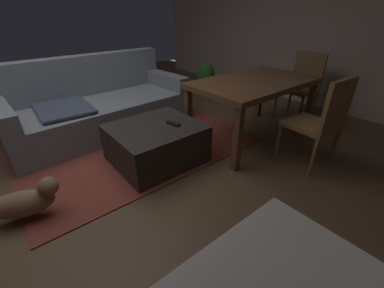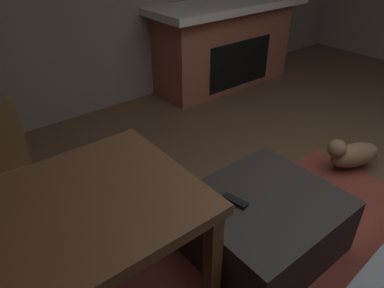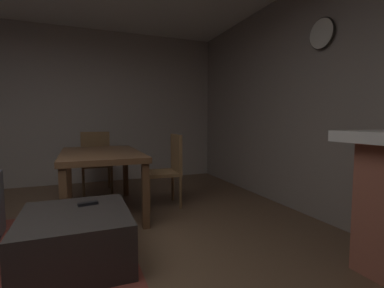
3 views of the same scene
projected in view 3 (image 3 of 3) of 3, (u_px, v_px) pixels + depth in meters
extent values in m
cube|color=#B2A59B|center=(43.00, 106.00, 4.73)|extent=(0.12, 6.57, 2.70)
cube|color=#2D2826|center=(76.00, 238.00, 2.17)|extent=(0.88, 0.79, 0.41)
cube|color=black|center=(88.00, 204.00, 2.34)|extent=(0.08, 0.17, 0.02)
cube|color=brown|center=(101.00, 154.00, 3.35)|extent=(1.49, 0.89, 0.06)
cube|color=brown|center=(64.00, 204.00, 2.60)|extent=(0.07, 0.07, 0.68)
cube|color=brown|center=(69.00, 177.00, 3.87)|extent=(0.07, 0.07, 0.68)
cube|color=brown|center=(146.00, 196.00, 2.88)|extent=(0.07, 0.07, 0.68)
cube|color=brown|center=(125.00, 173.00, 4.15)|extent=(0.07, 0.07, 0.68)
cube|color=brown|center=(161.00, 173.00, 3.64)|extent=(0.46, 0.46, 0.04)
cube|color=brown|center=(176.00, 153.00, 3.69)|extent=(0.44, 0.06, 0.48)
cylinder|color=brown|center=(149.00, 195.00, 3.41)|extent=(0.04, 0.04, 0.41)
cylinder|color=brown|center=(144.00, 188.00, 3.79)|extent=(0.04, 0.04, 0.41)
cylinder|color=brown|center=(181.00, 193.00, 3.54)|extent=(0.04, 0.04, 0.41)
cylinder|color=brown|center=(173.00, 186.00, 3.92)|extent=(0.04, 0.04, 0.41)
cube|color=brown|center=(97.00, 165.00, 4.34)|extent=(0.44, 0.44, 0.04)
cube|color=brown|center=(95.00, 147.00, 4.50)|extent=(0.04, 0.44, 0.48)
cylinder|color=brown|center=(112.00, 180.00, 4.25)|extent=(0.04, 0.04, 0.41)
cylinder|color=brown|center=(84.00, 183.00, 4.10)|extent=(0.04, 0.04, 0.41)
cylinder|color=brown|center=(109.00, 176.00, 4.62)|extent=(0.04, 0.04, 0.41)
cylinder|color=brown|center=(83.00, 178.00, 4.47)|extent=(0.04, 0.04, 0.41)
cylinder|color=silver|center=(322.00, 34.00, 2.99)|extent=(0.31, 0.03, 0.31)
torus|color=black|center=(322.00, 34.00, 2.99)|extent=(0.34, 0.02, 0.34)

